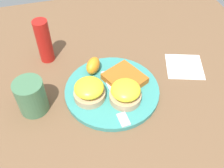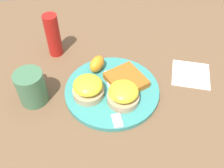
# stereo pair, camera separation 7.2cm
# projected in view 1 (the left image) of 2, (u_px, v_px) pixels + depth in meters

# --- Properties ---
(ground_plane) EXTENTS (1.10, 1.10, 0.00)m
(ground_plane) POSITION_uv_depth(u_px,v_px,m) (112.00, 92.00, 0.74)
(ground_plane) COLOR brown
(plate) EXTENTS (0.26, 0.26, 0.01)m
(plate) POSITION_uv_depth(u_px,v_px,m) (112.00, 90.00, 0.74)
(plate) COLOR teal
(plate) RESTS_ON ground_plane
(sandwich_benedict_left) EXTENTS (0.09, 0.09, 0.06)m
(sandwich_benedict_left) POSITION_uv_depth(u_px,v_px,m) (89.00, 91.00, 0.69)
(sandwich_benedict_left) COLOR tan
(sandwich_benedict_left) RESTS_ON plate
(sandwich_benedict_right) EXTENTS (0.09, 0.09, 0.06)m
(sandwich_benedict_right) POSITION_uv_depth(u_px,v_px,m) (126.00, 93.00, 0.69)
(sandwich_benedict_right) COLOR tan
(sandwich_benedict_right) RESTS_ON plate
(hashbrown_patty) EXTENTS (0.13, 0.13, 0.02)m
(hashbrown_patty) POSITION_uv_depth(u_px,v_px,m) (125.00, 78.00, 0.74)
(hashbrown_patty) COLOR #B55C1C
(hashbrown_patty) RESTS_ON plate
(orange_wedge) EXTENTS (0.07, 0.06, 0.04)m
(orange_wedge) POSITION_uv_depth(u_px,v_px,m) (93.00, 66.00, 0.76)
(orange_wedge) COLOR orange
(orange_wedge) RESTS_ON plate
(fork) EXTENTS (0.20, 0.03, 0.00)m
(fork) POSITION_uv_depth(u_px,v_px,m) (116.00, 100.00, 0.70)
(fork) COLOR silver
(fork) RESTS_ON plate
(cup) EXTENTS (0.11, 0.08, 0.10)m
(cup) POSITION_uv_depth(u_px,v_px,m) (31.00, 96.00, 0.67)
(cup) COLOR #42704C
(cup) RESTS_ON ground_plane
(napkin) EXTENTS (0.14, 0.14, 0.00)m
(napkin) POSITION_uv_depth(u_px,v_px,m) (184.00, 66.00, 0.81)
(napkin) COLOR white
(napkin) RESTS_ON ground_plane
(condiment_bottle) EXTENTS (0.04, 0.04, 0.14)m
(condiment_bottle) POSITION_uv_depth(u_px,v_px,m) (44.00, 41.00, 0.78)
(condiment_bottle) COLOR #B21914
(condiment_bottle) RESTS_ON ground_plane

